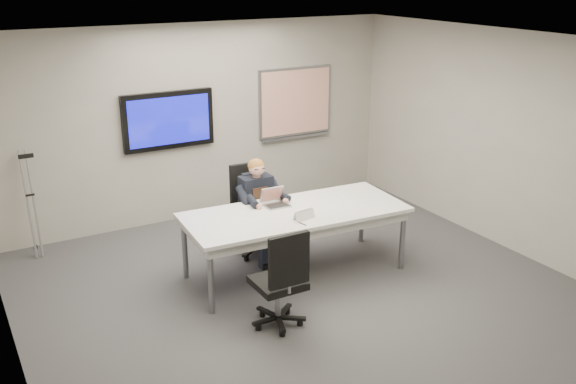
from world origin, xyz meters
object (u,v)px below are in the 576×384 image
conference_table (295,218)px  office_chair_far (254,226)px  seated_person (263,221)px  office_chair_near (280,297)px  laptop (275,201)px

conference_table → office_chair_far: bearing=104.9°
seated_person → office_chair_far: bearing=90.2°
office_chair_far → seated_person: bearing=-88.1°
office_chair_near → laptop: office_chair_near is taller
laptop → office_chair_far: bearing=96.2°
seated_person → laptop: (0.04, -0.25, 0.34)m
conference_table → seated_person: size_ratio=2.09×
office_chair_near → conference_table: bearing=-127.2°
conference_table → office_chair_far: (-0.16, 0.79, -0.36)m
conference_table → seated_person: (-0.16, 0.53, -0.20)m
conference_table → office_chair_near: 1.29m
office_chair_near → laptop: size_ratio=3.63×
seated_person → laptop: seated_person is taller
conference_table → office_chair_near: size_ratio=2.46×
office_chair_near → seated_person: size_ratio=0.85×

